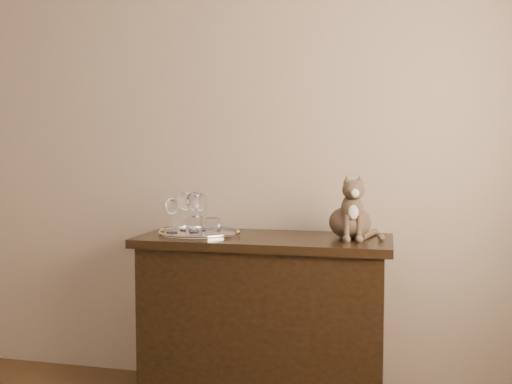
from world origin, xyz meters
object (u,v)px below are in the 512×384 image
sideboard (264,324)px  wine_glass_c (172,215)px  tumbler_a (212,227)px  wine_glass_b (200,212)px  tumbler_b (194,226)px  tray (199,233)px  cat (350,206)px  wine_glass_a (185,211)px  wine_glass_d (194,212)px

sideboard → wine_glass_c: size_ratio=6.93×
tumbler_a → wine_glass_b: bearing=126.0°
sideboard → tumbler_b: 0.58m
sideboard → tumbler_a: tumbler_a is taller
tray → cat: (0.73, 0.04, 0.15)m
sideboard → cat: cat is taller
cat → tumbler_a: bearing=178.7°
tumbler_a → sideboard: bearing=16.0°
tumbler_a → cat: cat is taller
wine_glass_a → wine_glass_d: 0.06m
wine_glass_a → wine_glass_b: size_ratio=1.04×
sideboard → tumbler_a: 0.53m
wine_glass_c → cat: bearing=4.8°
sideboard → wine_glass_d: bearing=174.6°
wine_glass_c → tumbler_b: size_ratio=1.90×
wine_glass_b → cat: cat is taller
sideboard → wine_glass_c: bearing=-176.0°
wine_glass_c → tumbler_a: (0.22, -0.04, -0.05)m
tumbler_a → cat: size_ratio=0.27×
tumbler_a → cat: bearing=9.6°
wine_glass_d → tumbler_a: wine_glass_d is taller
cat → wine_glass_b: bearing=165.6°
wine_glass_d → tumbler_b: size_ratio=2.17×
tray → tumbler_b: 0.11m
tray → tumbler_b: bearing=-86.8°
tray → cat: size_ratio=1.32×
wine_glass_b → tumbler_b: 0.19m
wine_glass_d → tumbler_b: wine_glass_d is taller
wine_glass_b → cat: (0.75, -0.05, 0.05)m
wine_glass_a → wine_glass_b: 0.08m
sideboard → wine_glass_d: size_ratio=6.08×
tray → tumbler_b: size_ratio=4.40×
wine_glass_a → wine_glass_d: size_ratio=0.99×
wine_glass_b → wine_glass_d: bearing=-108.3°
sideboard → wine_glass_d: (-0.37, 0.03, 0.53)m
tray → wine_glass_b: 0.13m
wine_glass_a → cat: cat is taller
wine_glass_b → sideboard: bearing=-13.8°
wine_glass_d → wine_glass_c: bearing=-143.4°
sideboard → cat: bearing=5.7°
sideboard → wine_glass_a: (-0.42, 0.06, 0.53)m
tumbler_a → tumbler_b: tumbler_b is taller
wine_glass_b → wine_glass_d: wine_glass_d is taller
wine_glass_a → tumbler_a: 0.23m
wine_glass_c → tumbler_b: wine_glass_c is taller
tray → wine_glass_a: 0.15m
wine_glass_a → sideboard: bearing=-8.0°
tray → wine_glass_b: wine_glass_b is taller
wine_glass_c → tumbler_b: 0.15m
tray → wine_glass_d: size_ratio=2.03×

